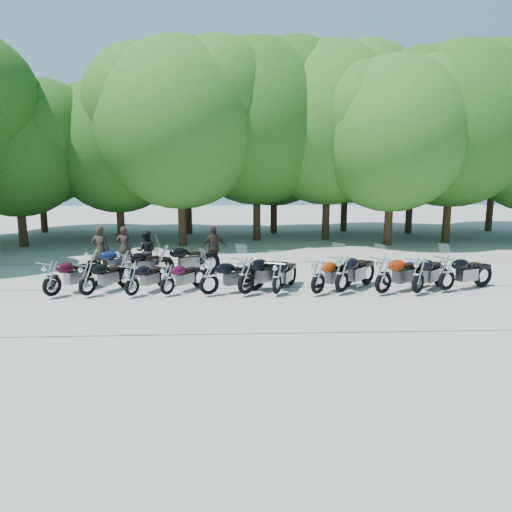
{
  "coord_description": "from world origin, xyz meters",
  "views": [
    {
      "loc": [
        -0.63,
        -13.41,
        3.73
      ],
      "look_at": [
        0.0,
        1.5,
        1.1
      ],
      "focal_mm": 32.0,
      "sensor_mm": 36.0,
      "label": 1
    }
  ],
  "objects_px": {
    "motorcycle_1": "(87,278)",
    "rider_3": "(124,247)",
    "motorcycle_5": "(246,274)",
    "motorcycle_7": "(318,276)",
    "motorcycle_12": "(93,262)",
    "motorcycle_3": "(167,278)",
    "rider_0": "(101,250)",
    "motorcycle_11": "(447,272)",
    "rider_1": "(146,251)",
    "motorcycle_4": "(209,276)",
    "motorcycle_8": "(342,273)",
    "motorcycle_2": "(132,279)",
    "motorcycle_9": "(384,274)",
    "motorcycle_10": "(419,274)",
    "motorcycle_14": "(163,259)",
    "motorcycle_0": "(51,277)",
    "motorcycle_13": "(125,262)",
    "rider_2": "(214,248)",
    "motorcycle_6": "(277,276)"
  },
  "relations": [
    {
      "from": "motorcycle_1",
      "to": "motorcycle_8",
      "type": "xyz_separation_m",
      "value": [
        7.95,
        -0.01,
        0.1
      ]
    },
    {
      "from": "rider_0",
      "to": "motorcycle_11",
      "type": "bearing_deg",
      "value": 164.79
    },
    {
      "from": "motorcycle_7",
      "to": "motorcycle_9",
      "type": "xyz_separation_m",
      "value": [
        2.06,
        -0.06,
        0.05
      ]
    },
    {
      "from": "motorcycle_2",
      "to": "motorcycle_8",
      "type": "xyz_separation_m",
      "value": [
        6.56,
        0.07,
        0.12
      ]
    },
    {
      "from": "motorcycle_12",
      "to": "rider_3",
      "type": "distance_m",
      "value": 2.06
    },
    {
      "from": "motorcycle_8",
      "to": "motorcycle_11",
      "type": "bearing_deg",
      "value": -135.8
    },
    {
      "from": "rider_1",
      "to": "motorcycle_2",
      "type": "bearing_deg",
      "value": 92.06
    },
    {
      "from": "motorcycle_3",
      "to": "motorcycle_14",
      "type": "relative_size",
      "value": 0.81
    },
    {
      "from": "motorcycle_2",
      "to": "motorcycle_6",
      "type": "height_order",
      "value": "motorcycle_6"
    },
    {
      "from": "motorcycle_10",
      "to": "motorcycle_12",
      "type": "height_order",
      "value": "motorcycle_10"
    },
    {
      "from": "motorcycle_3",
      "to": "motorcycle_12",
      "type": "height_order",
      "value": "motorcycle_12"
    },
    {
      "from": "motorcycle_3",
      "to": "motorcycle_4",
      "type": "bearing_deg",
      "value": -147.4
    },
    {
      "from": "motorcycle_11",
      "to": "rider_1",
      "type": "distance_m",
      "value": 10.98
    },
    {
      "from": "motorcycle_14",
      "to": "rider_3",
      "type": "height_order",
      "value": "rider_3"
    },
    {
      "from": "motorcycle_3",
      "to": "motorcycle_8",
      "type": "xyz_separation_m",
      "value": [
        5.49,
        -0.04,
        0.13
      ]
    },
    {
      "from": "rider_0",
      "to": "motorcycle_12",
      "type": "bearing_deg",
      "value": 87.68
    },
    {
      "from": "motorcycle_1",
      "to": "rider_3",
      "type": "xyz_separation_m",
      "value": [
        0.06,
        4.6,
        0.25
      ]
    },
    {
      "from": "motorcycle_12",
      "to": "rider_1",
      "type": "xyz_separation_m",
      "value": [
        1.7,
        1.21,
        0.18
      ]
    },
    {
      "from": "motorcycle_9",
      "to": "motorcycle_10",
      "type": "distance_m",
      "value": 1.11
    },
    {
      "from": "motorcycle_4",
      "to": "motorcycle_6",
      "type": "relative_size",
      "value": 1.03
    },
    {
      "from": "motorcycle_11",
      "to": "motorcycle_7",
      "type": "bearing_deg",
      "value": 69.44
    },
    {
      "from": "motorcycle_5",
      "to": "motorcycle_7",
      "type": "relative_size",
      "value": 1.09
    },
    {
      "from": "motorcycle_6",
      "to": "rider_3",
      "type": "distance_m",
      "value": 7.47
    },
    {
      "from": "motorcycle_11",
      "to": "motorcycle_0",
      "type": "bearing_deg",
      "value": 67.05
    },
    {
      "from": "motorcycle_2",
      "to": "rider_1",
      "type": "distance_m",
      "value": 3.98
    },
    {
      "from": "motorcycle_7",
      "to": "motorcycle_5",
      "type": "bearing_deg",
      "value": 45.23
    },
    {
      "from": "motorcycle_2",
      "to": "motorcycle_13",
      "type": "relative_size",
      "value": 1.0
    },
    {
      "from": "motorcycle_7",
      "to": "rider_1",
      "type": "relative_size",
      "value": 1.41
    },
    {
      "from": "motorcycle_1",
      "to": "motorcycle_14",
      "type": "height_order",
      "value": "motorcycle_14"
    },
    {
      "from": "motorcycle_1",
      "to": "motorcycle_4",
      "type": "bearing_deg",
      "value": -147.82
    },
    {
      "from": "motorcycle_3",
      "to": "rider_2",
      "type": "height_order",
      "value": "rider_2"
    },
    {
      "from": "motorcycle_14",
      "to": "motorcycle_7",
      "type": "bearing_deg",
      "value": -139.88
    },
    {
      "from": "rider_1",
      "to": "rider_3",
      "type": "bearing_deg",
      "value": -37.61
    },
    {
      "from": "motorcycle_3",
      "to": "motorcycle_9",
      "type": "relative_size",
      "value": 0.82
    },
    {
      "from": "motorcycle_0",
      "to": "motorcycle_4",
      "type": "bearing_deg",
      "value": -150.66
    },
    {
      "from": "motorcycle_7",
      "to": "motorcycle_12",
      "type": "height_order",
      "value": "motorcycle_7"
    },
    {
      "from": "rider_1",
      "to": "rider_0",
      "type": "bearing_deg",
      "value": 10.52
    },
    {
      "from": "motorcycle_13",
      "to": "motorcycle_9",
      "type": "bearing_deg",
      "value": -128.38
    },
    {
      "from": "rider_1",
      "to": "motorcycle_3",
      "type": "bearing_deg",
      "value": 107.33
    },
    {
      "from": "motorcycle_3",
      "to": "rider_0",
      "type": "bearing_deg",
      "value": -11.93
    },
    {
      "from": "motorcycle_6",
      "to": "rider_1",
      "type": "bearing_deg",
      "value": -15.79
    },
    {
      "from": "motorcycle_0",
      "to": "motorcycle_12",
      "type": "relative_size",
      "value": 1.04
    },
    {
      "from": "motorcycle_5",
      "to": "motorcycle_8",
      "type": "xyz_separation_m",
      "value": [
        3.03,
        0.06,
        0.0
      ]
    },
    {
      "from": "motorcycle_12",
      "to": "motorcycle_14",
      "type": "bearing_deg",
      "value": -113.34
    },
    {
      "from": "motorcycle_3",
      "to": "rider_0",
      "type": "relative_size",
      "value": 1.09
    },
    {
      "from": "motorcycle_0",
      "to": "motorcycle_13",
      "type": "xyz_separation_m",
      "value": [
        1.56,
        2.77,
        -0.07
      ]
    },
    {
      "from": "motorcycle_9",
      "to": "motorcycle_5",
      "type": "bearing_deg",
      "value": 56.76
    },
    {
      "from": "rider_1",
      "to": "motorcycle_4",
      "type": "bearing_deg",
      "value": 121.82
    },
    {
      "from": "rider_0",
      "to": "rider_2",
      "type": "distance_m",
      "value": 4.35
    },
    {
      "from": "motorcycle_13",
      "to": "motorcycle_3",
      "type": "bearing_deg",
      "value": -163.99
    }
  ]
}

